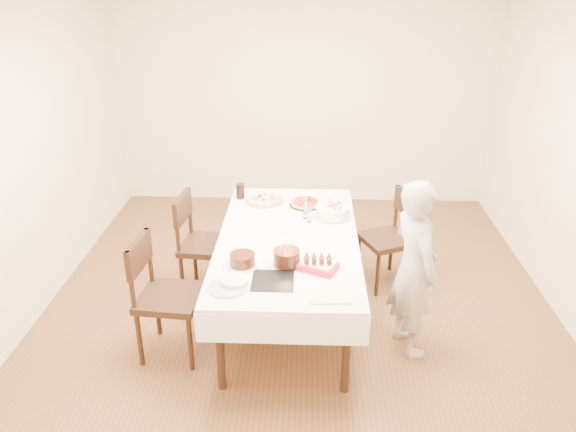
{
  "coord_description": "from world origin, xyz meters",
  "views": [
    {
      "loc": [
        0.06,
        -4.21,
        2.82
      ],
      "look_at": [
        -0.09,
        -0.11,
        0.94
      ],
      "focal_mm": 35.0,
      "sensor_mm": 36.0,
      "label": 1
    }
  ],
  "objects_px": {
    "taper_candle": "(306,205)",
    "birthday_cake": "(287,253)",
    "chair_left_savory": "(207,245)",
    "person": "(414,268)",
    "pasta_bowl": "(332,211)",
    "pizza_white": "(264,200)",
    "chair_right_savory": "(386,239)",
    "pizza_pepperoni": "(305,203)",
    "dining_table": "(288,277)",
    "layer_cake": "(242,260)",
    "chair_left_dessert": "(170,298)",
    "cola_glass": "(240,191)",
    "strawberry_box": "(318,265)"
  },
  "relations": [
    {
      "from": "chair_left_dessert",
      "to": "chair_right_savory",
      "type": "bearing_deg",
      "value": -142.43
    },
    {
      "from": "chair_left_savory",
      "to": "chair_right_savory",
      "type": "bearing_deg",
      "value": -166.27
    },
    {
      "from": "chair_left_savory",
      "to": "pizza_pepperoni",
      "type": "xyz_separation_m",
      "value": [
        0.87,
        0.32,
        0.29
      ]
    },
    {
      "from": "taper_candle",
      "to": "birthday_cake",
      "type": "bearing_deg",
      "value": -98.92
    },
    {
      "from": "cola_glass",
      "to": "birthday_cake",
      "type": "xyz_separation_m",
      "value": [
        0.49,
        -1.27,
        0.03
      ]
    },
    {
      "from": "pizza_pepperoni",
      "to": "taper_candle",
      "type": "relative_size",
      "value": 1.16
    },
    {
      "from": "pasta_bowl",
      "to": "pizza_white",
      "type": "bearing_deg",
      "value": 153.52
    },
    {
      "from": "dining_table",
      "to": "pizza_pepperoni",
      "type": "xyz_separation_m",
      "value": [
        0.13,
        0.66,
        0.4
      ]
    },
    {
      "from": "dining_table",
      "to": "pasta_bowl",
      "type": "distance_m",
      "value": 0.7
    },
    {
      "from": "pasta_bowl",
      "to": "birthday_cake",
      "type": "xyz_separation_m",
      "value": [
        -0.37,
        -0.87,
        0.04
      ]
    },
    {
      "from": "chair_left_dessert",
      "to": "pasta_bowl",
      "type": "xyz_separation_m",
      "value": [
        1.25,
        0.95,
        0.32
      ]
    },
    {
      "from": "pizza_white",
      "to": "person",
      "type": "bearing_deg",
      "value": -42.77
    },
    {
      "from": "chair_right_savory",
      "to": "pasta_bowl",
      "type": "relative_size",
      "value": 3.08
    },
    {
      "from": "pasta_bowl",
      "to": "birthday_cake",
      "type": "relative_size",
      "value": 1.5
    },
    {
      "from": "pasta_bowl",
      "to": "strawberry_box",
      "type": "xyz_separation_m",
      "value": [
        -0.14,
        -0.92,
        -0.02
      ]
    },
    {
      "from": "strawberry_box",
      "to": "person",
      "type": "bearing_deg",
      "value": 8.91
    },
    {
      "from": "chair_left_dessert",
      "to": "pasta_bowl",
      "type": "relative_size",
      "value": 3.3
    },
    {
      "from": "birthday_cake",
      "to": "pizza_pepperoni",
      "type": "bearing_deg",
      "value": 83.58
    },
    {
      "from": "chair_right_savory",
      "to": "strawberry_box",
      "type": "distance_m",
      "value": 1.31
    },
    {
      "from": "person",
      "to": "chair_left_dessert",
      "type": "bearing_deg",
      "value": 74.01
    },
    {
      "from": "pizza_pepperoni",
      "to": "strawberry_box",
      "type": "relative_size",
      "value": 1.07
    },
    {
      "from": "pasta_bowl",
      "to": "birthday_cake",
      "type": "height_order",
      "value": "birthday_cake"
    },
    {
      "from": "dining_table",
      "to": "layer_cake",
      "type": "distance_m",
      "value": 0.72
    },
    {
      "from": "strawberry_box",
      "to": "layer_cake",
      "type": "bearing_deg",
      "value": 176.84
    },
    {
      "from": "chair_left_savory",
      "to": "birthday_cake",
      "type": "relative_size",
      "value": 4.88
    },
    {
      "from": "chair_right_savory",
      "to": "pizza_pepperoni",
      "type": "bearing_deg",
      "value": 148.83
    },
    {
      "from": "dining_table",
      "to": "chair_left_savory",
      "type": "bearing_deg",
      "value": 154.91
    },
    {
      "from": "pizza_pepperoni",
      "to": "taper_candle",
      "type": "bearing_deg",
      "value": -88.66
    },
    {
      "from": "chair_left_savory",
      "to": "person",
      "type": "bearing_deg",
      "value": 162.28
    },
    {
      "from": "cola_glass",
      "to": "layer_cake",
      "type": "bearing_deg",
      "value": -82.8
    },
    {
      "from": "chair_left_savory",
      "to": "pizza_white",
      "type": "xyz_separation_m",
      "value": [
        0.49,
        0.38,
        0.29
      ]
    },
    {
      "from": "chair_left_dessert",
      "to": "cola_glass",
      "type": "relative_size",
      "value": 6.75
    },
    {
      "from": "pizza_white",
      "to": "chair_left_dessert",
      "type": "bearing_deg",
      "value": -116.34
    },
    {
      "from": "chair_left_savory",
      "to": "birthday_cake",
      "type": "height_order",
      "value": "chair_left_savory"
    },
    {
      "from": "pizza_pepperoni",
      "to": "chair_left_dessert",
      "type": "bearing_deg",
      "value": -129.97
    },
    {
      "from": "person",
      "to": "strawberry_box",
      "type": "relative_size",
      "value": 5.2
    },
    {
      "from": "chair_left_savory",
      "to": "person",
      "type": "xyz_separation_m",
      "value": [
        1.7,
        -0.75,
        0.23
      ]
    },
    {
      "from": "pizza_white",
      "to": "layer_cake",
      "type": "distance_m",
      "value": 1.21
    },
    {
      "from": "birthday_cake",
      "to": "dining_table",
      "type": "bearing_deg",
      "value": 90.87
    },
    {
      "from": "cola_glass",
      "to": "layer_cake",
      "type": "distance_m",
      "value": 1.3
    },
    {
      "from": "chair_right_savory",
      "to": "birthday_cake",
      "type": "xyz_separation_m",
      "value": [
        -0.89,
        -1.03,
        0.39
      ]
    },
    {
      "from": "taper_candle",
      "to": "birthday_cake",
      "type": "relative_size",
      "value": 1.27
    },
    {
      "from": "person",
      "to": "dining_table",
      "type": "bearing_deg",
      "value": 47.27
    },
    {
      "from": "chair_left_savory",
      "to": "pizza_white",
      "type": "distance_m",
      "value": 0.68
    },
    {
      "from": "person",
      "to": "pizza_pepperoni",
      "type": "xyz_separation_m",
      "value": [
        -0.83,
        1.06,
        0.06
      ]
    },
    {
      "from": "person",
      "to": "taper_candle",
      "type": "relative_size",
      "value": 5.66
    },
    {
      "from": "layer_cake",
      "to": "strawberry_box",
      "type": "relative_size",
      "value": 0.89
    },
    {
      "from": "strawberry_box",
      "to": "chair_left_savory",
      "type": "bearing_deg",
      "value": 138.67
    },
    {
      "from": "pizza_white",
      "to": "pasta_bowl",
      "type": "bearing_deg",
      "value": -26.48
    },
    {
      "from": "chair_left_dessert",
      "to": "pizza_white",
      "type": "height_order",
      "value": "chair_left_dessert"
    }
  ]
}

